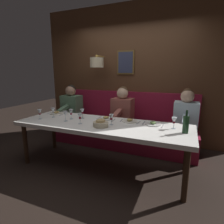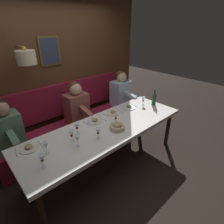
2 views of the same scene
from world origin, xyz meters
name	(u,v)px [view 1 (image 1 of 2)]	position (x,y,z in m)	size (l,w,h in m)	color
ground_plane	(102,167)	(0.00, 0.00, 0.00)	(12.00, 12.00, 0.00)	black
dining_table	(102,127)	(0.00, 0.00, 0.68)	(0.90, 2.68, 0.74)	white
banquette_bench	(121,137)	(0.89, 0.00, 0.23)	(0.52, 2.88, 0.45)	maroon
back_wall_panel	(130,79)	(1.46, 0.01, 1.36)	(0.59, 4.08, 2.90)	#51331E
diner_nearest	(186,113)	(0.88, -1.18, 0.82)	(0.60, 0.40, 0.79)	silver
diner_near	(123,108)	(0.88, -0.03, 0.82)	(0.60, 0.40, 0.79)	#934C42
diner_middle	(71,104)	(0.88, 1.16, 0.82)	(0.60, 0.40, 0.79)	#567A5B
place_setting_0	(56,113)	(0.27, 1.07, 0.75)	(0.24, 0.32, 0.05)	silver
place_setting_1	(153,124)	(0.22, -0.74, 0.75)	(0.24, 0.31, 0.05)	silver
place_setting_2	(130,121)	(0.25, -0.37, 0.75)	(0.24, 0.32, 0.05)	silver
place_setting_3	(106,118)	(0.25, 0.04, 0.75)	(0.24, 0.32, 0.05)	silver
wine_glass_0	(71,112)	(0.04, 0.58, 0.86)	(0.07, 0.07, 0.16)	silver
wine_glass_1	(111,117)	(-0.02, -0.17, 0.86)	(0.07, 0.07, 0.16)	silver
wine_glass_2	(82,112)	(0.15, 0.43, 0.86)	(0.07, 0.07, 0.16)	silver
wine_glass_3	(53,111)	(0.03, 0.94, 0.86)	(0.07, 0.07, 0.16)	silver
wine_glass_4	(65,114)	(-0.11, 0.59, 0.86)	(0.07, 0.07, 0.16)	silver
wine_glass_5	(80,116)	(-0.15, 0.29, 0.86)	(0.07, 0.07, 0.16)	silver
wine_glass_6	(174,121)	(0.14, -1.04, 0.86)	(0.07, 0.07, 0.16)	silver
wine_glass_7	(40,112)	(-0.16, 1.06, 0.86)	(0.07, 0.07, 0.16)	silver
wine_bottle	(186,124)	(0.00, -1.19, 0.86)	(0.08, 0.08, 0.30)	#19381E
bread_bowl	(101,123)	(-0.16, -0.06, 0.79)	(0.22, 0.22, 0.12)	beige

